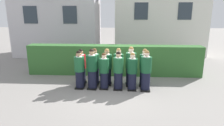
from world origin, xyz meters
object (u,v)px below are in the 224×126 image
(student_front_row_3, at_px, (118,72))
(student_rear_row_3, at_px, (118,68))
(student_rear_row_4, at_px, (131,67))
(student_in_red_blazer, at_px, (81,68))
(student_rear_row_2, at_px, (107,68))
(student_front_row_1, at_px, (92,70))
(student_front_row_2, at_px, (104,72))
(student_front_row_0, at_px, (79,70))
(student_rear_row_1, at_px, (95,67))
(student_front_row_4, at_px, (132,72))
(student_rear_row_5, at_px, (144,68))
(student_front_row_5, at_px, (146,72))

(student_front_row_3, height_order, student_rear_row_3, student_rear_row_3)
(student_rear_row_3, distance_m, student_rear_row_4, 0.54)
(student_in_red_blazer, height_order, student_rear_row_2, student_rear_row_2)
(student_front_row_1, distance_m, student_front_row_2, 0.50)
(student_in_red_blazer, bearing_deg, student_front_row_1, -41.97)
(student_front_row_0, xyz_separation_m, student_front_row_2, (1.03, 0.00, -0.04))
(student_front_row_1, bearing_deg, student_in_red_blazer, 138.03)
(student_rear_row_1, relative_size, student_rear_row_3, 0.99)
(student_front_row_4, bearing_deg, student_rear_row_5, 44.02)
(student_front_row_2, height_order, student_front_row_4, student_front_row_4)
(student_front_row_4, distance_m, student_rear_row_1, 1.71)
(student_in_red_blazer, xyz_separation_m, student_rear_row_5, (2.74, -0.04, 0.03))
(student_front_row_2, relative_size, student_rear_row_3, 0.94)
(student_front_row_0, distance_m, student_in_red_blazer, 0.50)
(student_front_row_4, relative_size, student_rear_row_4, 0.91)
(student_rear_row_2, bearing_deg, student_rear_row_4, -0.96)
(student_front_row_3, relative_size, student_rear_row_3, 0.98)
(student_front_row_0, height_order, student_rear_row_2, student_rear_row_2)
(student_rear_row_5, bearing_deg, student_front_row_1, -167.94)
(student_front_row_0, height_order, student_front_row_3, student_front_row_0)
(student_rear_row_1, bearing_deg, student_front_row_2, -48.48)
(student_rear_row_4, bearing_deg, student_rear_row_5, 0.72)
(student_front_row_4, xyz_separation_m, student_in_red_blazer, (-2.21, 0.55, 0.00))
(student_front_row_2, bearing_deg, student_front_row_0, -179.97)
(student_front_row_5, distance_m, student_rear_row_3, 1.27)
(student_front_row_5, xyz_separation_m, student_rear_row_4, (-0.59, 0.53, 0.02))
(student_rear_row_3, bearing_deg, student_in_red_blazer, -179.85)
(student_front_row_0, bearing_deg, student_rear_row_5, 9.49)
(student_rear_row_1, distance_m, student_rear_row_4, 1.57)
(student_rear_row_1, relative_size, student_rear_row_5, 0.99)
(student_front_row_5, distance_m, student_rear_row_1, 2.24)
(student_in_red_blazer, distance_m, student_rear_row_4, 2.17)
(student_front_row_2, bearing_deg, student_rear_row_3, 40.91)
(student_front_row_0, xyz_separation_m, student_rear_row_2, (1.11, 0.46, 0.00))
(student_rear_row_1, bearing_deg, student_front_row_1, -93.85)
(student_front_row_3, height_order, student_rear_row_1, student_rear_row_1)
(student_front_row_3, bearing_deg, student_rear_row_1, 151.92)
(student_rear_row_5, bearing_deg, student_in_red_blazer, 179.15)
(student_rear_row_2, xyz_separation_m, student_rear_row_5, (1.61, -0.01, 0.01))
(student_rear_row_3, xyz_separation_m, student_rear_row_4, (0.53, -0.05, 0.04))
(student_front_row_0, distance_m, student_rear_row_2, 1.20)
(student_front_row_3, bearing_deg, student_rear_row_3, 91.49)
(student_in_red_blazer, bearing_deg, student_rear_row_3, 0.15)
(student_rear_row_2, relative_size, student_rear_row_3, 0.99)
(student_front_row_3, xyz_separation_m, student_rear_row_4, (0.52, 0.49, 0.06))
(student_front_row_4, relative_size, student_rear_row_3, 0.96)
(student_front_row_0, xyz_separation_m, student_front_row_4, (2.18, -0.06, -0.02))
(student_front_row_3, distance_m, student_in_red_blazer, 1.73)
(student_front_row_4, bearing_deg, student_front_row_3, 177.88)
(student_rear_row_1, bearing_deg, student_front_row_3, -28.08)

